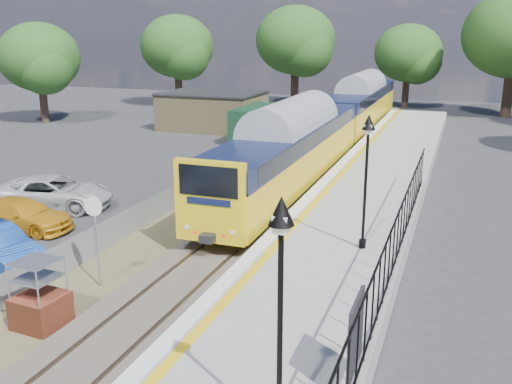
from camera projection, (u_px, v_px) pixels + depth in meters
The scene contains 15 objects.
ground at pixel (137, 326), 16.18m from camera, with size 120.00×120.00×0.00m, color #2D2D30.
track_bed at pixel (244, 220), 25.05m from camera, with size 5.90×80.00×0.29m.
platform at pixel (342, 237), 21.90m from camera, with size 5.00×70.00×0.90m, color gray.
platform_edge at pixel (291, 220), 22.46m from camera, with size 0.90×70.00×0.01m.
victorian_lamp_south at pixel (281, 264), 9.58m from camera, with size 0.44×0.44×4.60m.
victorian_lamp_north at pixel (367, 151), 18.69m from camera, with size 0.44×0.44×4.60m.
palisade_fence at pixel (385, 269), 15.54m from camera, with size 0.12×26.00×2.00m.
wire_fence at pixel (191, 188), 28.25m from camera, with size 0.06×52.00×1.20m.
outbuilding at pixel (221, 113), 47.58m from camera, with size 10.80×10.10×3.12m.
tree_line at pixel (391, 48), 51.89m from camera, with size 56.80×43.80×11.88m.
train at pixel (335, 119), 38.58m from camera, with size 2.82×40.83×3.51m.
brick_plinth at pixel (39, 295), 15.88m from camera, with size 1.36×1.36×2.05m.
speed_sign at pixel (95, 226), 18.06m from camera, with size 0.62×0.13×3.09m.
car_yellow at pixel (22, 215), 23.92m from camera, with size 1.83×4.50×1.31m, color orange.
car_white at pixel (52, 193), 26.72m from camera, with size 2.56×5.56×1.55m, color silver.
Camera 1 is at (8.15, -12.49, 8.07)m, focal length 40.00 mm.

